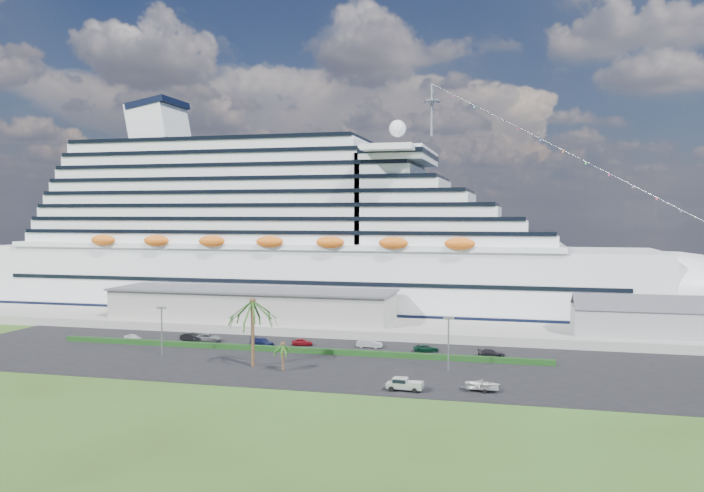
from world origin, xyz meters
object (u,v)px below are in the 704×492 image
(cruise_ship, at_px, (302,244))
(boat_trailer, at_px, (482,384))
(parked_car_3, at_px, (262,342))
(pickup_truck, at_px, (404,384))

(cruise_ship, distance_m, boat_trailer, 83.36)
(parked_car_3, height_order, boat_trailer, boat_trailer)
(pickup_truck, xyz_separation_m, boat_trailer, (10.27, 1.99, 0.06))
(cruise_ship, bearing_deg, parked_car_3, -81.25)
(cruise_ship, bearing_deg, pickup_truck, -61.78)
(cruise_ship, bearing_deg, boat_trailer, -54.78)
(cruise_ship, relative_size, pickup_truck, 38.17)
(cruise_ship, relative_size, boat_trailer, 36.12)
(cruise_ship, height_order, pickup_truck, cruise_ship)
(boat_trailer, bearing_deg, cruise_ship, 125.22)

